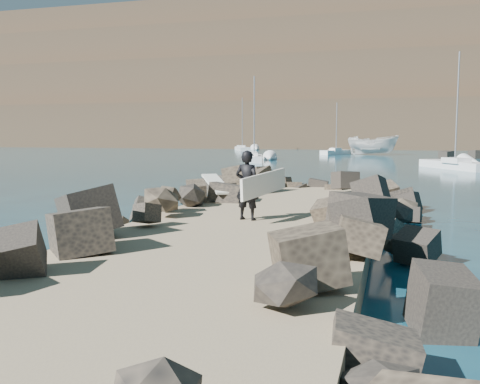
{
  "coord_description": "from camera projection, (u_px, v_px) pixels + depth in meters",
  "views": [
    {
      "loc": [
        3.42,
        -12.95,
        2.83
      ],
      "look_at": [
        0.0,
        -1.0,
        1.5
      ],
      "focal_mm": 40.0,
      "sensor_mm": 36.0,
      "label": 1
    }
  ],
  "objects": [
    {
      "name": "riprap_left",
      "position": [
        119.0,
        232.0,
        12.93
      ],
      "size": [
        2.6,
        22.0,
        1.0
      ],
      "primitive_type": "cube",
      "color": "black",
      "rests_on": "ground"
    },
    {
      "name": "ground",
      "position": [
        251.0,
        246.0,
        13.62
      ],
      "size": [
        800.0,
        800.0,
        0.0
      ],
      "primitive_type": "plane",
      "color": "#0F384C",
      "rests_on": "ground"
    },
    {
      "name": "headland",
      "position": [
        418.0,
        91.0,
        162.11
      ],
      "size": [
        360.0,
        140.0,
        32.0
      ],
      "primitive_type": "cube",
      "color": "#2D4919",
      "rests_on": "ground"
    },
    {
      "name": "jetty",
      "position": [
        227.0,
        251.0,
        11.68
      ],
      "size": [
        6.0,
        26.0,
        0.6
      ],
      "primitive_type": "cube",
      "color": "#8C7759",
      "rests_on": "ground"
    },
    {
      "name": "boat_imported",
      "position": [
        373.0,
        145.0,
        76.39
      ],
      "size": [
        7.5,
        3.68,
        2.78
      ],
      "primitive_type": "imported",
      "rotation": [
        0.0,
        0.0,
        1.43
      ],
      "color": "silver",
      "rests_on": "ground"
    },
    {
      "name": "sailboat_e",
      "position": [
        242.0,
        149.0,
        96.21
      ],
      "size": [
        4.83,
        8.06,
        9.58
      ],
      "color": "white",
      "rests_on": "ground"
    },
    {
      "name": "surfer_with_board",
      "position": [
        250.0,
        185.0,
        13.98
      ],
      "size": [
        1.16,
        2.21,
        1.83
      ],
      "color": "black",
      "rests_on": "jetty"
    },
    {
      "name": "headland_buildings",
      "position": [
        446.0,
        24.0,
        150.87
      ],
      "size": [
        137.5,
        30.5,
        5.0
      ],
      "color": "white",
      "rests_on": "headland"
    },
    {
      "name": "sailboat_b",
      "position": [
        336.0,
        152.0,
        76.69
      ],
      "size": [
        4.08,
        6.1,
        7.55
      ],
      "color": "white",
      "rests_on": "ground"
    },
    {
      "name": "sailboat_a",
      "position": [
        254.0,
        158.0,
        56.63
      ],
      "size": [
        3.42,
        7.77,
        9.1
      ],
      "color": "white",
      "rests_on": "ground"
    },
    {
      "name": "surfboard_resting",
      "position": [
        216.0,
        187.0,
        18.45
      ],
      "size": [
        1.67,
        2.14,
        0.07
      ],
      "primitive_type": "cube",
      "rotation": [
        0.0,
        0.0,
        0.58
      ],
      "color": "white",
      "rests_on": "riprap_left"
    },
    {
      "name": "sailboat_c",
      "position": [
        455.0,
        165.0,
        44.34
      ],
      "size": [
        5.36,
        8.09,
        9.75
      ],
      "color": "white",
      "rests_on": "ground"
    },
    {
      "name": "riprap_right",
      "position": [
        365.0,
        245.0,
        11.34
      ],
      "size": [
        2.6,
        22.0,
        1.0
      ],
      "primitive_type": "cube",
      "color": "black",
      "rests_on": "ground"
    }
  ]
}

